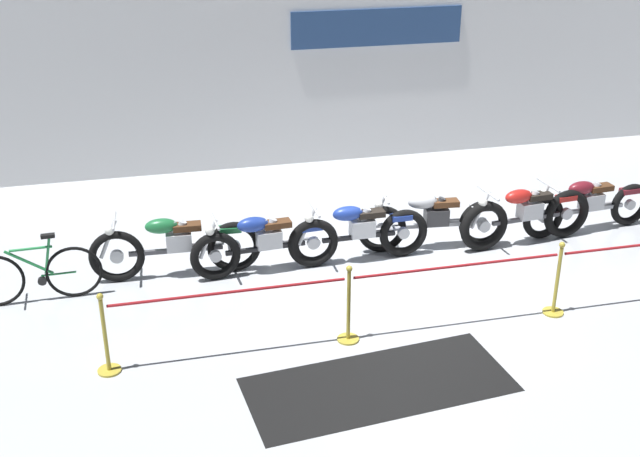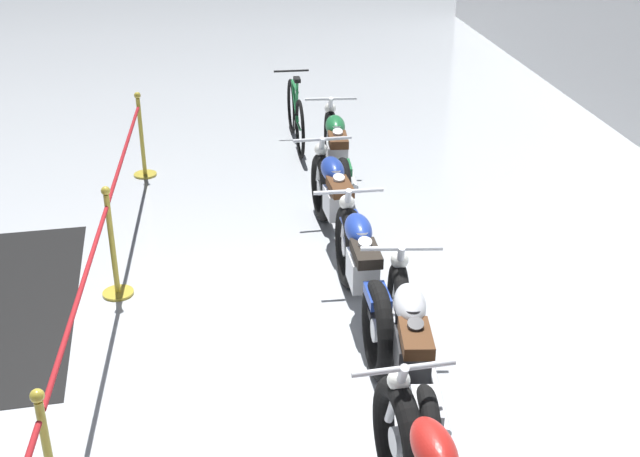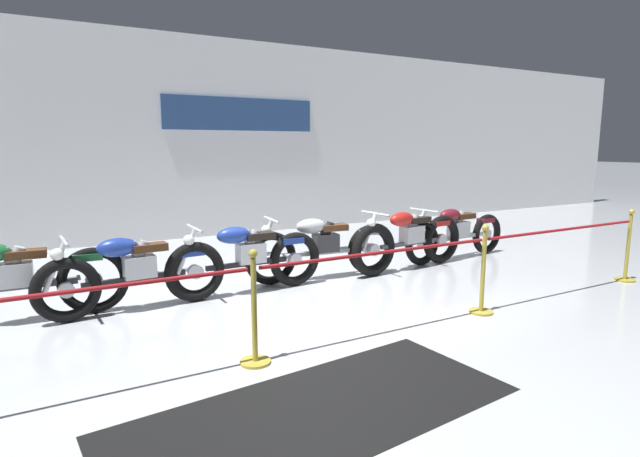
{
  "view_description": "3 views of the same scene",
  "coord_description": "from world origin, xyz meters",
  "px_view_note": "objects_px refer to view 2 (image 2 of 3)",
  "views": [
    {
      "loc": [
        -3.72,
        -9.86,
        5.5
      ],
      "look_at": [
        -1.3,
        0.23,
        0.75
      ],
      "focal_mm": 45.0,
      "sensor_mm": 36.0,
      "label": 1
    },
    {
      "loc": [
        5.1,
        -0.44,
        3.65
      ],
      "look_at": [
        -0.91,
        0.24,
        0.78
      ],
      "focal_mm": 45.0,
      "sensor_mm": 36.0,
      "label": 2
    },
    {
      "loc": [
        -2.92,
        -5.56,
        1.94
      ],
      "look_at": [
        0.63,
        0.82,
        0.74
      ],
      "focal_mm": 28.0,
      "sensor_mm": 36.0,
      "label": 3
    }
  ],
  "objects_px": {
    "motorcycle_blue_2": "(361,274)",
    "floor_banner": "(1,305)",
    "motorcycle_blue_1": "(336,206)",
    "stanchion_mid_left": "(114,259)",
    "motorcycle_silver_3": "(411,357)",
    "stanchion_far_left": "(108,226)",
    "motorcycle_green_0": "(337,158)",
    "bicycle": "(296,116)"
  },
  "relations": [
    {
      "from": "motorcycle_blue_2",
      "to": "motorcycle_silver_3",
      "type": "relative_size",
      "value": 0.93
    },
    {
      "from": "motorcycle_silver_3",
      "to": "stanchion_mid_left",
      "type": "height_order",
      "value": "stanchion_mid_left"
    },
    {
      "from": "stanchion_mid_left",
      "to": "motorcycle_silver_3",
      "type": "bearing_deg",
      "value": 48.97
    },
    {
      "from": "motorcycle_blue_1",
      "to": "motorcycle_blue_2",
      "type": "height_order",
      "value": "motorcycle_blue_2"
    },
    {
      "from": "motorcycle_blue_2",
      "to": "stanchion_mid_left",
      "type": "bearing_deg",
      "value": -109.17
    },
    {
      "from": "motorcycle_green_0",
      "to": "bicycle",
      "type": "bearing_deg",
      "value": -170.97
    },
    {
      "from": "motorcycle_blue_1",
      "to": "motorcycle_blue_2",
      "type": "distance_m",
      "value": 1.42
    },
    {
      "from": "motorcycle_blue_1",
      "to": "stanchion_mid_left",
      "type": "bearing_deg",
      "value": -71.65
    },
    {
      "from": "motorcycle_blue_1",
      "to": "stanchion_mid_left",
      "type": "height_order",
      "value": "stanchion_mid_left"
    },
    {
      "from": "motorcycle_green_0",
      "to": "motorcycle_silver_3",
      "type": "bearing_deg",
      "value": -0.01
    },
    {
      "from": "motorcycle_green_0",
      "to": "motorcycle_blue_1",
      "type": "height_order",
      "value": "motorcycle_green_0"
    },
    {
      "from": "stanchion_far_left",
      "to": "motorcycle_blue_2",
      "type": "bearing_deg",
      "value": 72.65
    },
    {
      "from": "motorcycle_blue_1",
      "to": "floor_banner",
      "type": "xyz_separation_m",
      "value": [
        0.78,
        -3.09,
        -0.46
      ]
    },
    {
      "from": "motorcycle_blue_1",
      "to": "bicycle",
      "type": "height_order",
      "value": "bicycle"
    },
    {
      "from": "motorcycle_blue_1",
      "to": "stanchion_mid_left",
      "type": "distance_m",
      "value": 2.19
    },
    {
      "from": "motorcycle_green_0",
      "to": "stanchion_mid_left",
      "type": "bearing_deg",
      "value": -48.87
    },
    {
      "from": "motorcycle_silver_3",
      "to": "floor_banner",
      "type": "height_order",
      "value": "motorcycle_silver_3"
    },
    {
      "from": "motorcycle_blue_2",
      "to": "floor_banner",
      "type": "xyz_separation_m",
      "value": [
        -0.64,
        -3.11,
        -0.47
      ]
    },
    {
      "from": "motorcycle_blue_1",
      "to": "floor_banner",
      "type": "distance_m",
      "value": 3.22
    },
    {
      "from": "stanchion_mid_left",
      "to": "floor_banner",
      "type": "distance_m",
      "value": 1.07
    },
    {
      "from": "motorcycle_blue_1",
      "to": "motorcycle_blue_2",
      "type": "xyz_separation_m",
      "value": [
        1.42,
        0.02,
        0.01
      ]
    },
    {
      "from": "motorcycle_silver_3",
      "to": "stanchion_far_left",
      "type": "distance_m",
      "value": 2.94
    },
    {
      "from": "motorcycle_blue_2",
      "to": "motorcycle_silver_3",
      "type": "height_order",
      "value": "motorcycle_blue_2"
    },
    {
      "from": "stanchion_far_left",
      "to": "floor_banner",
      "type": "height_order",
      "value": "stanchion_far_left"
    },
    {
      "from": "motorcycle_silver_3",
      "to": "floor_banner",
      "type": "bearing_deg",
      "value": -119.79
    },
    {
      "from": "motorcycle_silver_3",
      "to": "bicycle",
      "type": "distance_m",
      "value": 5.84
    },
    {
      "from": "stanchion_mid_left",
      "to": "motorcycle_green_0",
      "type": "bearing_deg",
      "value": 131.13
    },
    {
      "from": "motorcycle_blue_2",
      "to": "bicycle",
      "type": "xyz_separation_m",
      "value": [
        -4.6,
        -0.15,
        -0.07
      ]
    },
    {
      "from": "motorcycle_blue_1",
      "to": "motorcycle_green_0",
      "type": "bearing_deg",
      "value": 172.22
    },
    {
      "from": "motorcycle_blue_1",
      "to": "motorcycle_blue_2",
      "type": "relative_size",
      "value": 1.02
    },
    {
      "from": "motorcycle_blue_1",
      "to": "stanchion_mid_left",
      "type": "relative_size",
      "value": 2.11
    },
    {
      "from": "motorcycle_silver_3",
      "to": "bicycle",
      "type": "bearing_deg",
      "value": -177.03
    },
    {
      "from": "motorcycle_silver_3",
      "to": "stanchion_far_left",
      "type": "height_order",
      "value": "stanchion_far_left"
    },
    {
      "from": "bicycle",
      "to": "floor_banner",
      "type": "xyz_separation_m",
      "value": [
        3.97,
        -2.96,
        -0.4
      ]
    },
    {
      "from": "motorcycle_green_0",
      "to": "motorcycle_blue_1",
      "type": "distance_m",
      "value": 1.29
    },
    {
      "from": "bicycle",
      "to": "motorcycle_blue_2",
      "type": "bearing_deg",
      "value": 1.91
    },
    {
      "from": "stanchion_far_left",
      "to": "motorcycle_silver_3",
      "type": "bearing_deg",
      "value": 50.07
    },
    {
      "from": "motorcycle_silver_3",
      "to": "motorcycle_blue_1",
      "type": "bearing_deg",
      "value": -176.25
    },
    {
      "from": "motorcycle_blue_1",
      "to": "stanchion_far_left",
      "type": "bearing_deg",
      "value": -69.83
    },
    {
      "from": "motorcycle_green_0",
      "to": "motorcycle_blue_1",
      "type": "relative_size",
      "value": 1.11
    },
    {
      "from": "motorcycle_blue_2",
      "to": "stanchion_far_left",
      "type": "height_order",
      "value": "stanchion_far_left"
    },
    {
      "from": "motorcycle_blue_1",
      "to": "floor_banner",
      "type": "bearing_deg",
      "value": -75.79
    }
  ]
}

